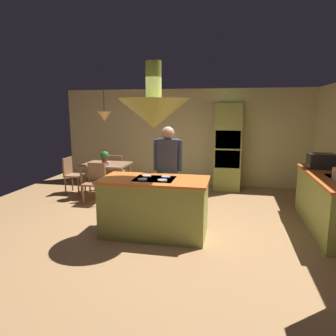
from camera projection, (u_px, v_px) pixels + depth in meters
ground at (158, 229)px, 5.34m from camera, size 8.16×8.16×0.00m
wall_back at (187, 137)px, 8.42m from camera, size 6.80×0.10×2.55m
kitchen_island at (155, 206)px, 5.06m from camera, size 1.72×0.88×0.95m
counter_run_right at (329, 202)px, 5.27m from camera, size 0.73×2.29×0.93m
oven_tower at (228, 147)px, 7.85m from camera, size 0.66×0.62×2.17m
dining_table at (106, 168)px, 7.38m from camera, size 1.05×0.84×0.76m
person_at_island at (168, 167)px, 5.63m from camera, size 0.53×0.23×1.72m
range_hood at (154, 112)px, 4.78m from camera, size 1.10×1.10×1.00m
pendant_light_over_table at (104, 116)px, 7.16m from camera, size 0.32×0.32×0.82m
chair_facing_island at (95, 180)px, 6.79m from camera, size 0.40×0.40×0.87m
chair_by_back_wall at (116, 169)px, 8.03m from camera, size 0.40×0.40×0.87m
chair_at_corner at (72, 173)px, 7.59m from camera, size 0.40×0.40×0.87m
potted_plant_on_table at (105, 157)px, 7.31m from camera, size 0.20×0.20×0.30m
cup_on_table at (108, 163)px, 7.12m from camera, size 0.07×0.07×0.09m
canister_tea at (336, 173)px, 4.98m from camera, size 0.12×0.12×0.18m
microwave_on_counter at (321, 161)px, 5.81m from camera, size 0.46×0.36×0.28m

